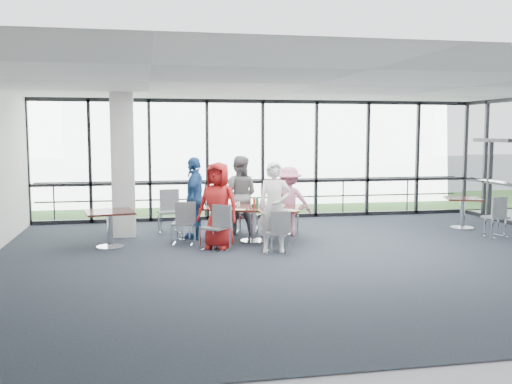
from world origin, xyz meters
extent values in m
cube|color=#202632|center=(0.00, 0.00, -0.01)|extent=(12.00, 10.00, 0.02)
cube|color=white|center=(0.00, 0.00, 3.20)|extent=(12.00, 10.00, 0.04)
cube|color=silver|center=(0.00, -5.00, 1.60)|extent=(12.00, 0.10, 3.20)
cube|color=white|center=(0.00, 5.00, 1.60)|extent=(12.00, 0.10, 3.20)
cube|color=black|center=(6.00, 3.75, 1.05)|extent=(0.12, 1.60, 2.10)
cube|color=white|center=(-3.60, 3.00, 1.60)|extent=(0.50, 0.50, 3.20)
cube|color=slate|center=(0.00, 10.00, -0.02)|extent=(80.00, 70.00, 0.02)
cube|color=#385E26|center=(0.00, 8.00, 0.01)|extent=(80.00, 5.00, 0.01)
cube|color=silver|center=(4.00, 32.00, 3.00)|extent=(24.00, 10.00, 6.00)
cylinder|color=#2D2D33|center=(0.00, 5.60, 0.50)|extent=(12.00, 0.06, 0.06)
cube|color=#371210|center=(-0.86, 1.77, 0.73)|extent=(2.37, 1.91, 0.04)
cylinder|color=silver|center=(-0.86, 1.77, 0.35)|extent=(0.12, 0.12, 0.71)
cylinder|color=silver|center=(-0.86, 1.77, 0.01)|extent=(0.56, 0.56, 0.03)
cube|color=#371210|center=(-3.84, 1.68, 0.73)|extent=(1.09, 1.09, 0.04)
cylinder|color=silver|center=(-3.84, 1.68, 0.35)|extent=(0.12, 0.12, 0.71)
cube|color=#371210|center=(4.45, 2.46, 0.73)|extent=(1.03, 1.03, 0.04)
cylinder|color=silver|center=(4.45, 2.46, 0.35)|extent=(0.12, 0.12, 0.71)
imported|color=#AA1818|center=(-1.69, 1.20, 0.87)|extent=(1.02, 0.91, 1.74)
imported|color=white|center=(-0.66, 0.63, 0.88)|extent=(0.74, 0.61, 1.77)
imported|color=slate|center=(-1.00, 2.77, 0.90)|extent=(1.01, 0.82, 1.80)
imported|color=#D07995|center=(0.07, 2.35, 0.78)|extent=(1.10, 0.73, 1.56)
imported|color=#204B87|center=(-2.06, 2.35, 0.90)|extent=(0.81, 1.16, 1.80)
cylinder|color=white|center=(-1.48, 1.70, 0.76)|extent=(0.28, 0.28, 0.01)
cylinder|color=white|center=(-0.38, 1.17, 0.76)|extent=(0.26, 0.26, 0.01)
cylinder|color=white|center=(-1.22, 2.28, 0.76)|extent=(0.24, 0.24, 0.01)
cylinder|color=white|center=(-0.26, 1.85, 0.76)|extent=(0.24, 0.24, 0.01)
cylinder|color=white|center=(-1.65, 2.10, 0.76)|extent=(0.25, 0.25, 0.01)
cylinder|color=white|center=(-1.20, 1.65, 0.82)|extent=(0.07, 0.07, 0.15)
cylinder|color=white|center=(-0.65, 1.48, 0.82)|extent=(0.07, 0.07, 0.15)
cylinder|color=white|center=(-0.74, 1.97, 0.81)|extent=(0.06, 0.06, 0.13)
cylinder|color=white|center=(-1.63, 1.96, 0.82)|extent=(0.07, 0.07, 0.15)
cube|color=white|center=(-1.26, 1.41, 0.75)|extent=(0.37, 0.31, 0.00)
cube|color=white|center=(-0.19, 1.09, 0.75)|extent=(0.35, 0.39, 0.00)
cube|color=white|center=(-0.50, 2.11, 0.75)|extent=(0.36, 0.31, 0.00)
cube|color=black|center=(-0.84, 1.84, 0.77)|extent=(0.10, 0.07, 0.04)
cylinder|color=#9E2A15|center=(-0.83, 1.82, 0.84)|extent=(0.06, 0.06, 0.18)
cylinder|color=#1A7A37|center=(-0.78, 1.80, 0.85)|extent=(0.05, 0.05, 0.20)
camera|label=1|loc=(-3.09, -10.06, 2.33)|focal=40.00mm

